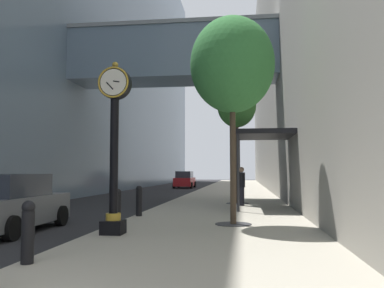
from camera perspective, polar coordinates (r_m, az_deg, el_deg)
ground_plane at (r=30.99m, az=-0.11°, el=-7.09°), size 110.00×110.00×0.00m
sidewalk_right at (r=33.73m, az=5.71°, el=-6.69°), size 6.07×80.00×0.14m
building_block_left at (r=39.46m, az=-16.57°, el=17.18°), size 22.09×80.00×31.70m
building_block_right at (r=36.14m, az=18.00°, el=14.58°), size 9.00×80.00×26.12m
street_clock at (r=10.66m, az=-10.91°, el=0.79°), size 0.84×0.55×4.47m
bollard_nearest at (r=7.75m, az=-22.11°, el=-11.23°), size 0.23×0.23×1.09m
bollard_third at (r=12.37m, az=-10.47°, el=-8.58°), size 0.23×0.23×1.09m
bollard_fourth at (r=14.78m, az=-7.47°, el=-7.83°), size 0.23×0.23×1.09m
street_tree_near at (r=12.81m, az=5.69°, el=10.97°), size 2.61×2.61×6.40m
street_tree_mid_near at (r=20.64m, az=6.30°, el=5.30°), size 1.96×1.96×6.07m
pedestrian_walking at (r=19.19m, az=6.98°, el=-5.73°), size 0.39×0.39×1.81m
storefront_awning at (r=18.00m, az=9.99°, el=1.11°), size 2.40×3.60×3.30m
car_red_near at (r=42.45m, az=-1.05°, el=-5.08°), size 2.00×4.42×1.74m
car_grey_mid at (r=12.82m, az=-24.20°, el=-7.71°), size 2.00×4.31×1.66m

